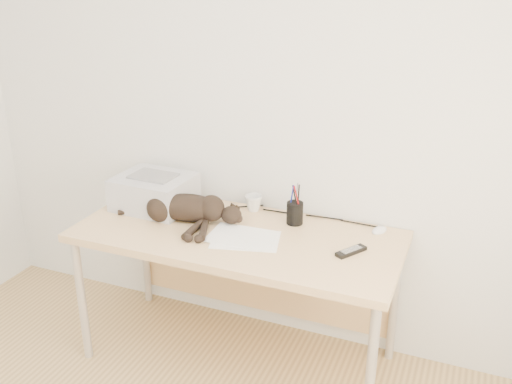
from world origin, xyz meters
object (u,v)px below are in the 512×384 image
at_px(desk, 244,249).
at_px(mouse, 379,228).
at_px(printer, 154,192).
at_px(cat, 184,209).
at_px(mug, 254,203).
at_px(pen_cup, 295,213).

height_order(desk, mouse, mouse).
bearing_deg(mouse, printer, -153.54).
relative_size(cat, mug, 7.29).
height_order(mug, pen_cup, pen_cup).
relative_size(mug, mouse, 0.91).
bearing_deg(desk, printer, 175.80).
xyz_separation_m(printer, mug, (0.51, 0.15, -0.05)).
distance_m(desk, mouse, 0.69).
relative_size(desk, mug, 17.27).
xyz_separation_m(desk, printer, (-0.54, 0.04, 0.22)).
bearing_deg(pen_cup, mug, 164.56).
bearing_deg(desk, cat, -168.33).
xyz_separation_m(mug, mouse, (0.67, 0.00, -0.03)).
xyz_separation_m(desk, mouse, (0.64, 0.19, 0.15)).
bearing_deg(pen_cup, printer, -173.76).
height_order(cat, mug, cat).
xyz_separation_m(pen_cup, mouse, (0.42, 0.07, -0.04)).
relative_size(pen_cup, mouse, 2.10).
relative_size(printer, pen_cup, 1.87).
xyz_separation_m(printer, cat, (0.24, -0.10, -0.02)).
bearing_deg(printer, mouse, 7.42).
distance_m(mug, pen_cup, 0.26).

